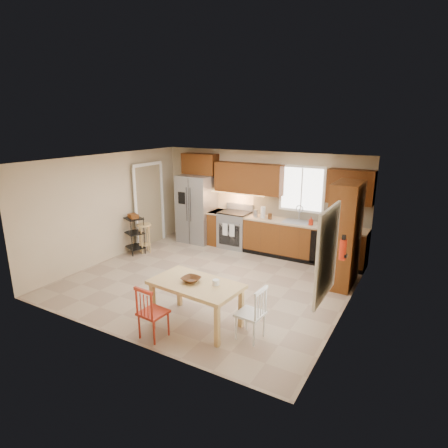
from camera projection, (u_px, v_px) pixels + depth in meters
name	position (u px, v px, depth m)	size (l,w,h in m)	color
floor	(209.00, 280.00, 7.82)	(5.50, 5.50, 0.00)	tan
ceiling	(207.00, 160.00, 7.15)	(5.50, 5.00, 0.02)	silver
wall_back	(260.00, 200.00, 9.58)	(5.50, 0.02, 2.50)	#CCB793
wall_front	(116.00, 263.00, 5.40)	(5.50, 0.02, 2.50)	#CCB793
wall_left	(109.00, 207.00, 8.80)	(0.02, 5.00, 2.50)	#CCB793
wall_right	(349.00, 245.00, 6.17)	(0.02, 5.00, 2.50)	#CCB793
refrigerator	(197.00, 209.00, 10.17)	(0.92, 0.75, 1.82)	gray
range_stove	(235.00, 230.00, 9.79)	(0.76, 0.63, 0.92)	gray
base_cabinet_narrow	(217.00, 227.00, 10.07)	(0.30, 0.60, 0.90)	brown
base_cabinet_run	(303.00, 241.00, 8.92)	(2.92, 0.60, 0.90)	brown
dishwasher	(323.00, 248.00, 8.41)	(0.60, 0.02, 0.78)	black
backsplash	(309.00, 209.00, 8.97)	(2.92, 0.03, 0.55)	beige
upper_over_fridge	(200.00, 164.00, 10.01)	(1.00, 0.35, 0.55)	#623310
upper_left_block	(248.00, 178.00, 9.39)	(1.80, 0.35, 0.75)	#623310
upper_right_block	(351.00, 187.00, 8.20)	(1.00, 0.35, 0.75)	#623310
window_back	(302.00, 189.00, 8.92)	(1.12, 0.04, 1.12)	white
sink	(296.00, 223.00, 8.90)	(0.62, 0.46, 0.16)	gray
undercab_glow	(237.00, 193.00, 9.62)	(1.60, 0.30, 0.01)	#FFBF66
soap_bottle	(311.00, 221.00, 8.60)	(0.09, 0.09, 0.19)	red
paper_towel	(263.00, 212.00, 9.22)	(0.12, 0.12, 0.28)	silver
canister_steel	(256.00, 213.00, 9.33)	(0.11, 0.11, 0.18)	gray
canister_wood	(270.00, 216.00, 9.12)	(0.10, 0.10, 0.14)	#4E2814
pantry	(345.00, 235.00, 7.38)	(0.50, 0.95, 2.10)	brown
fire_extinguisher	(343.00, 250.00, 6.39)	(0.12, 0.12, 0.36)	red
window_right	(327.00, 254.00, 5.19)	(0.04, 1.02, 1.32)	white
doorway	(149.00, 206.00, 9.90)	(0.04, 0.95, 2.10)	#8C7A59
dining_table	(196.00, 304.00, 6.08)	(1.46, 0.82, 0.71)	tan
chair_red	(153.00, 312.00, 5.68)	(0.40, 0.40, 0.86)	#A72C19
chair_white	(250.00, 313.00, 5.65)	(0.40, 0.40, 0.86)	silver
table_bowl	(191.00, 282.00, 6.02)	(0.30, 0.30, 0.07)	#4E2814
table_jar	(216.00, 284.00, 5.90)	(0.10, 0.10, 0.12)	silver
bar_stool	(145.00, 238.00, 9.39)	(0.36, 0.36, 0.74)	tan
utility_cart	(134.00, 235.00, 9.32)	(0.48, 0.37, 0.95)	black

